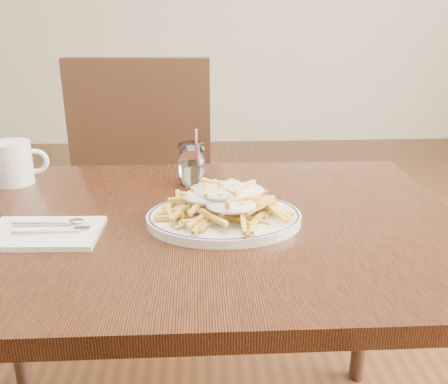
{
  "coord_description": "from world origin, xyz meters",
  "views": [
    {
      "loc": [
        0.03,
        -0.99,
        1.18
      ],
      "look_at": [
        0.08,
        -0.02,
        0.82
      ],
      "focal_mm": 40.0,
      "sensor_mm": 36.0,
      "label": 1
    }
  ],
  "objects": [
    {
      "name": "cutlery",
      "position": [
        -0.28,
        -0.06,
        0.76
      ],
      "size": [
        0.17,
        0.06,
        0.01
      ],
      "color": "silver",
      "rests_on": "napkin"
    },
    {
      "name": "chair_far",
      "position": [
        -0.16,
        0.77,
        0.58
      ],
      "size": [
        0.5,
        0.5,
        1.03
      ],
      "color": "black",
      "rests_on": "ground"
    },
    {
      "name": "loaded_fries",
      "position": [
        0.08,
        -0.02,
        0.81
      ],
      "size": [
        0.24,
        0.19,
        0.07
      ],
      "color": "gold",
      "rests_on": "fries_plate"
    },
    {
      "name": "coffee_mug",
      "position": [
        -0.44,
        0.26,
        0.8
      ],
      "size": [
        0.14,
        0.1,
        0.11
      ],
      "color": "white",
      "rests_on": "table"
    },
    {
      "name": "fries_plate",
      "position": [
        0.08,
        -0.02,
        0.76
      ],
      "size": [
        0.35,
        0.31,
        0.02
      ],
      "color": "white",
      "rests_on": "table"
    },
    {
      "name": "table",
      "position": [
        0.0,
        0.0,
        0.67
      ],
      "size": [
        1.2,
        0.8,
        0.75
      ],
      "color": "black",
      "rests_on": "ground"
    },
    {
      "name": "napkin",
      "position": [
        -0.28,
        -0.07,
        0.76
      ],
      "size": [
        0.23,
        0.15,
        0.01
      ],
      "primitive_type": "cube",
      "rotation": [
        0.0,
        0.0,
        -0.04
      ],
      "color": "silver",
      "rests_on": "table"
    },
    {
      "name": "water_glass",
      "position": [
        0.01,
        0.23,
        0.8
      ],
      "size": [
        0.07,
        0.07,
        0.15
      ],
      "color": "white",
      "rests_on": "table"
    }
  ]
}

